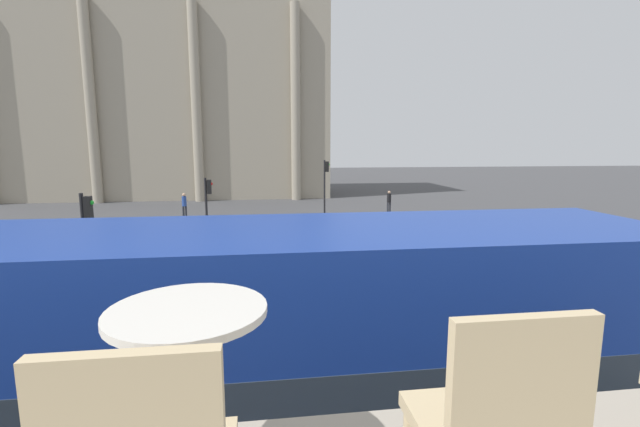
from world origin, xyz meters
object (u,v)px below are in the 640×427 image
object	(u,v)px
cafe_dining_table	(190,356)
pedestrian_blue	(184,204)
double_decker_bus	(269,367)
traffic_light_mid	(208,203)
traffic_light_far	(326,182)
pedestrian_black	(389,200)
traffic_light_near	(87,234)
plaza_building_left	(158,90)

from	to	relation	value
cafe_dining_table	pedestrian_blue	distance (m)	30.36
double_decker_bus	cafe_dining_table	world-z (taller)	cafe_dining_table
traffic_light_mid	pedestrian_blue	world-z (taller)	traffic_light_mid
cafe_dining_table	traffic_light_far	world-z (taller)	cafe_dining_table
pedestrian_blue	pedestrian_black	world-z (taller)	pedestrian_blue
cafe_dining_table	pedestrian_blue	size ratio (longest dim) A/B	0.40
double_decker_bus	pedestrian_black	xyz separation A→B (m)	(9.68, 26.68, -1.31)
cafe_dining_table	traffic_light_far	bearing A→B (deg)	80.48
traffic_light_near	traffic_light_mid	distance (m)	8.20
traffic_light_mid	cafe_dining_table	bearing A→B (deg)	-83.10
traffic_light_far	cafe_dining_table	bearing A→B (deg)	-99.52
plaza_building_left	pedestrian_black	xyz separation A→B (m)	(20.08, -15.11, -9.88)
double_decker_bus	plaza_building_left	size ratio (longest dim) A/B	0.30
plaza_building_left	pedestrian_black	size ratio (longest dim) A/B	20.30
traffic_light_mid	pedestrian_black	bearing A→B (deg)	39.54
cafe_dining_table	traffic_light_far	size ratio (longest dim) A/B	0.17
double_decker_bus	pedestrian_black	distance (m)	28.42
cafe_dining_table	plaza_building_left	distance (m)	46.96
plaza_building_left	traffic_light_mid	world-z (taller)	plaza_building_left
traffic_light_mid	pedestrian_blue	size ratio (longest dim) A/B	1.97
traffic_light_far	pedestrian_blue	size ratio (longest dim) A/B	2.31
traffic_light_mid	pedestrian_black	size ratio (longest dim) A/B	2.10
double_decker_bus	pedestrian_blue	bearing A→B (deg)	97.55
double_decker_bus	traffic_light_near	distance (m)	10.28
pedestrian_blue	double_decker_bus	bearing A→B (deg)	12.75
traffic_light_far	pedestrian_blue	xyz separation A→B (m)	(-9.85, 2.52, -1.67)
cafe_dining_table	plaza_building_left	world-z (taller)	plaza_building_left
plaza_building_left	pedestrian_blue	distance (m)	19.10
double_decker_bus	traffic_light_far	world-z (taller)	traffic_light_far
pedestrian_blue	pedestrian_black	bearing A→B (deg)	92.77
double_decker_bus	pedestrian_black	world-z (taller)	double_decker_bus
double_decker_bus	pedestrian_black	bearing A→B (deg)	65.50
double_decker_bus	plaza_building_left	distance (m)	43.91
cafe_dining_table	traffic_light_mid	xyz separation A→B (m)	(-2.43, 20.03, -1.97)
traffic_light_mid	traffic_light_far	xyz separation A→B (m)	(6.99, 7.17, 0.37)
traffic_light_near	traffic_light_far	size ratio (longest dim) A/B	0.88
double_decker_bus	plaza_building_left	bearing A→B (deg)	99.42
traffic_light_near	pedestrian_blue	bearing A→B (deg)	90.40
double_decker_bus	cafe_dining_table	bearing A→B (deg)	-99.67
traffic_light_mid	traffic_light_far	bearing A→B (deg)	45.74
plaza_building_left	traffic_light_near	distance (m)	34.51
traffic_light_mid	plaza_building_left	bearing A→B (deg)	106.79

